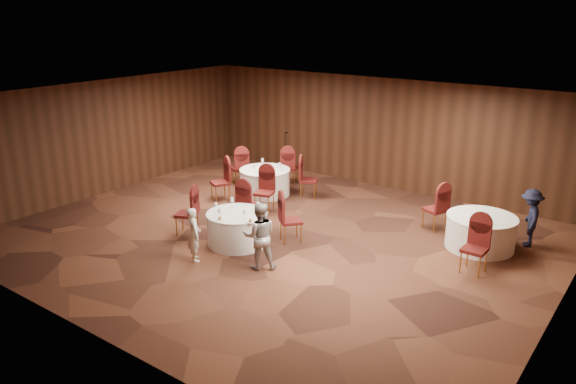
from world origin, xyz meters
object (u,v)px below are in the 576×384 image
Objects in this scene: table_main at (237,228)px; man_c at (530,218)px; woman_b at (260,236)px; table_left at (265,182)px; woman_a at (194,234)px; mic_stand at (285,166)px; table_right at (480,232)px.

man_c is (5.31, 3.77, 0.28)m from table_main.
woman_b is (1.19, -0.66, 0.33)m from table_main.
woman_a is at bearing -70.39° from table_left.
table_main is 5.17m from mic_stand.
table_left is (-1.69, 3.14, 0.00)m from table_main.
mic_stand is 1.27× the size of woman_a.
woman_a is 0.83× the size of woman_b.
table_main is 6.51m from man_c.
woman_b is at bearing -29.01° from table_main.
table_left is 6.18m from table_right.
woman_b reaches higher than table_left.
table_right is 6.26m from woman_a.
table_main is 3.57m from table_left.
woman_a is 1.45m from woman_b.
woman_a reaches higher than table_main.
mic_stand reaches higher than man_c.
woman_a is at bearing -18.85° from woman_b.
table_right is 1.15× the size of man_c.
table_left is 4.78m from woman_b.
table_right is at bearing -103.46° from woman_a.
table_left is 1.23× the size of woman_a.
table_left is 4.59m from woman_a.
table_right is at bearing -63.89° from man_c.
woman_b is 1.07× the size of man_c.
table_left is 1.09× the size of man_c.
woman_a is (1.54, -4.32, 0.21)m from table_left.
woman_a is (-4.64, -4.20, 0.21)m from table_right.
table_main is at bearing -65.61° from mic_stand.
table_right is 1.15m from man_c.
table_main is at bearing -61.66° from table_left.
mic_stand is at bearing 114.39° from table_main.
woman_b reaches higher than table_right.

